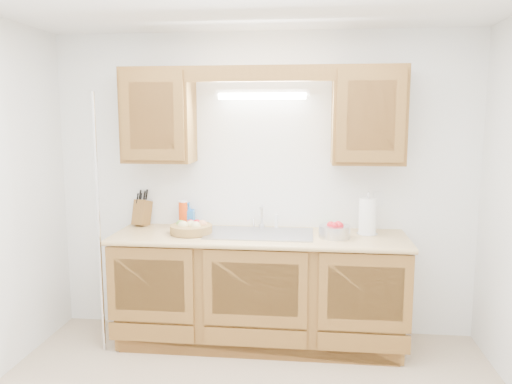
# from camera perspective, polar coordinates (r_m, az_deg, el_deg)

# --- Properties ---
(room) EXTENTS (3.52, 3.50, 2.50)m
(room) POSITION_cam_1_polar(r_m,az_deg,el_deg) (2.71, -2.20, -3.44)
(room) COLOR #C1A98B
(room) RESTS_ON ground
(base_cabinets) EXTENTS (2.20, 0.60, 0.86)m
(base_cabinets) POSITION_cam_1_polar(r_m,az_deg,el_deg) (4.08, 0.38, -11.15)
(base_cabinets) COLOR brown
(base_cabinets) RESTS_ON ground
(countertop) EXTENTS (2.30, 0.63, 0.04)m
(countertop) POSITION_cam_1_polar(r_m,az_deg,el_deg) (3.94, 0.36, -5.18)
(countertop) COLOR tan
(countertop) RESTS_ON base_cabinets
(upper_cabinet_left) EXTENTS (0.55, 0.33, 0.75)m
(upper_cabinet_left) POSITION_cam_1_polar(r_m,az_deg,el_deg) (4.14, -11.05, 8.54)
(upper_cabinet_left) COLOR brown
(upper_cabinet_left) RESTS_ON room
(upper_cabinet_right) EXTENTS (0.55, 0.33, 0.75)m
(upper_cabinet_right) POSITION_cam_1_polar(r_m,az_deg,el_deg) (3.98, 12.71, 8.50)
(upper_cabinet_right) COLOR brown
(upper_cabinet_right) RESTS_ON room
(valance) EXTENTS (2.20, 0.05, 0.12)m
(valance) POSITION_cam_1_polar(r_m,az_deg,el_deg) (3.84, 0.39, 13.41)
(valance) COLOR brown
(valance) RESTS_ON room
(fluorescent_fixture) EXTENTS (0.76, 0.08, 0.08)m
(fluorescent_fixture) POSITION_cam_1_polar(r_m,az_deg,el_deg) (4.06, 0.72, 11.12)
(fluorescent_fixture) COLOR white
(fluorescent_fixture) RESTS_ON room
(sink) EXTENTS (0.84, 0.46, 0.36)m
(sink) POSITION_cam_1_polar(r_m,az_deg,el_deg) (3.97, 0.39, -5.84)
(sink) COLOR #9E9EA3
(sink) RESTS_ON countertop
(wire_shelf_pole) EXTENTS (0.03, 0.03, 2.00)m
(wire_shelf_pole) POSITION_cam_1_polar(r_m,az_deg,el_deg) (3.98, -17.53, -3.66)
(wire_shelf_pole) COLOR silver
(wire_shelf_pole) RESTS_ON ground
(outlet_plate) EXTENTS (0.08, 0.01, 0.12)m
(outlet_plate) POSITION_cam_1_polar(r_m,az_deg,el_deg) (4.20, 13.80, -0.80)
(outlet_plate) COLOR white
(outlet_plate) RESTS_ON room
(fruit_basket) EXTENTS (0.39, 0.39, 0.10)m
(fruit_basket) POSITION_cam_1_polar(r_m,az_deg,el_deg) (3.99, -7.42, -4.08)
(fruit_basket) COLOR #A47C42
(fruit_basket) RESTS_ON countertop
(knife_block) EXTENTS (0.15, 0.20, 0.32)m
(knife_block) POSITION_cam_1_polar(r_m,az_deg,el_deg) (4.36, -12.89, -2.26)
(knife_block) COLOR brown
(knife_block) RESTS_ON countertop
(orange_canister) EXTENTS (0.08, 0.08, 0.22)m
(orange_canister) POSITION_cam_1_polar(r_m,az_deg,el_deg) (4.24, -8.32, -2.46)
(orange_canister) COLOR #EC450D
(orange_canister) RESTS_ON countertop
(soap_bottle) EXTENTS (0.10, 0.10, 0.20)m
(soap_bottle) POSITION_cam_1_polar(r_m,az_deg,el_deg) (4.26, -7.69, -2.54)
(soap_bottle) COLOR blue
(soap_bottle) RESTS_ON countertop
(sponge) EXTENTS (0.11, 0.08, 0.02)m
(sponge) POSITION_cam_1_polar(r_m,az_deg,el_deg) (4.16, 8.16, -4.12)
(sponge) COLOR #CC333F
(sponge) RESTS_ON countertop
(paper_towel) EXTENTS (0.17, 0.17, 0.34)m
(paper_towel) POSITION_cam_1_polar(r_m,az_deg,el_deg) (4.00, 12.64, -2.78)
(paper_towel) COLOR silver
(paper_towel) RESTS_ON countertop
(apple_bowl) EXTENTS (0.27, 0.27, 0.12)m
(apple_bowl) POSITION_cam_1_polar(r_m,az_deg,el_deg) (3.88, 8.99, -4.37)
(apple_bowl) COLOR silver
(apple_bowl) RESTS_ON countertop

